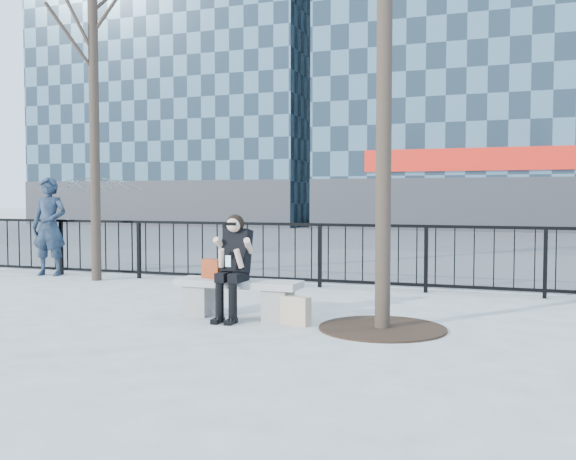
% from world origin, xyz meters
% --- Properties ---
extents(ground, '(120.00, 120.00, 0.00)m').
position_xyz_m(ground, '(0.00, 0.00, 0.00)').
color(ground, gray).
rests_on(ground, ground).
extents(street_surface, '(60.00, 23.00, 0.01)m').
position_xyz_m(street_surface, '(0.00, 15.00, 0.00)').
color(street_surface, '#474747').
rests_on(street_surface, ground).
extents(railing, '(14.00, 0.06, 1.10)m').
position_xyz_m(railing, '(0.00, 3.00, 0.55)').
color(railing, black).
rests_on(railing, ground).
extents(building_left, '(16.20, 10.20, 22.60)m').
position_xyz_m(building_left, '(-15.00, 27.00, 11.30)').
color(building_left, slate).
rests_on(building_left, ground).
extents(tree_left, '(2.80, 2.80, 6.50)m').
position_xyz_m(tree_left, '(-4.00, 2.50, 4.86)').
color(tree_left, black).
rests_on(tree_left, ground).
extents(tree_grate, '(1.50, 1.50, 0.02)m').
position_xyz_m(tree_grate, '(1.90, -0.10, 0.01)').
color(tree_grate, black).
rests_on(tree_grate, ground).
extents(bench_main, '(1.65, 0.46, 0.49)m').
position_xyz_m(bench_main, '(0.00, 0.00, 0.30)').
color(bench_main, slate).
rests_on(bench_main, ground).
extents(seated_woman, '(0.50, 0.64, 1.34)m').
position_xyz_m(seated_woman, '(0.00, -0.16, 0.67)').
color(seated_woman, black).
rests_on(seated_woman, ground).
extents(handbag, '(0.34, 0.24, 0.25)m').
position_xyz_m(handbag, '(-0.36, 0.02, 0.62)').
color(handbag, '#933012').
rests_on(handbag, bench_main).
extents(shopping_bag, '(0.39, 0.23, 0.35)m').
position_xyz_m(shopping_bag, '(0.86, -0.21, 0.18)').
color(shopping_bag, '#CFB392').
rests_on(shopping_bag, ground).
extents(standing_man, '(0.77, 0.57, 1.94)m').
position_xyz_m(standing_man, '(-5.31, 2.80, 0.97)').
color(standing_man, black).
rests_on(standing_man, ground).
extents(vendor_umbrella, '(2.80, 2.84, 2.15)m').
position_xyz_m(vendor_umbrella, '(-6.43, 5.71, 1.07)').
color(vendor_umbrella, yellow).
rests_on(vendor_umbrella, ground).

